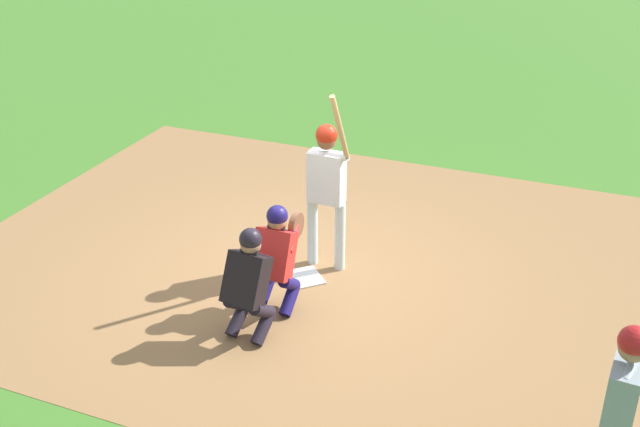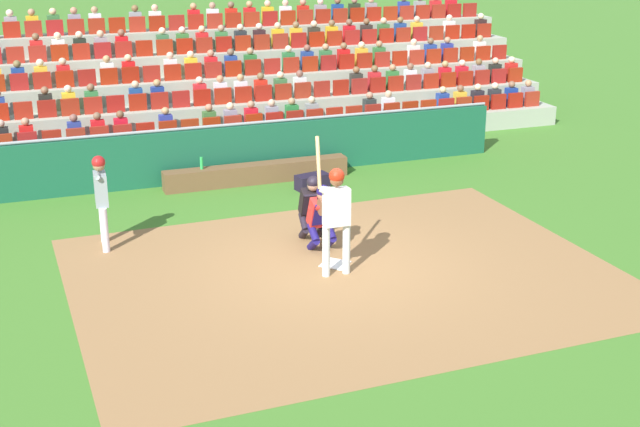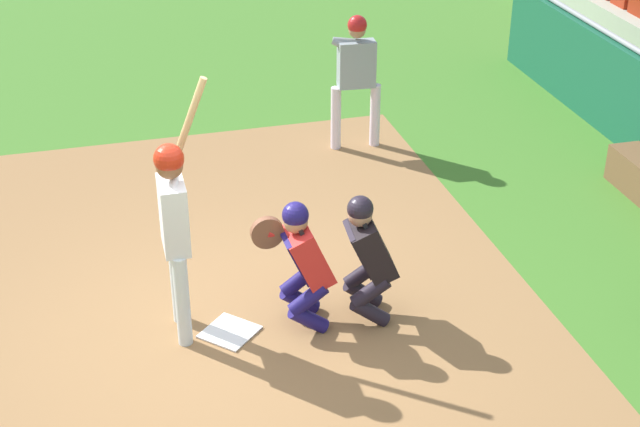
# 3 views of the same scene
# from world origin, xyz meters

# --- Properties ---
(ground_plane) EXTENTS (160.00, 160.00, 0.00)m
(ground_plane) POSITION_xyz_m (0.00, 0.00, 0.00)
(ground_plane) COLOR #3E7226
(infield_dirt_patch) EXTENTS (9.13, 7.14, 0.01)m
(infield_dirt_patch) POSITION_xyz_m (0.00, 0.50, 0.00)
(infield_dirt_patch) COLOR olive
(infield_dirt_patch) RESTS_ON ground_plane
(home_plate_marker) EXTENTS (0.62, 0.62, 0.02)m
(home_plate_marker) POSITION_xyz_m (0.00, 0.00, 0.02)
(home_plate_marker) COLOR white
(home_plate_marker) RESTS_ON infield_dirt_patch
(batter_at_plate) EXTENTS (0.56, 0.52, 2.36)m
(batter_at_plate) POSITION_xyz_m (0.15, 0.40, 1.18)
(batter_at_plate) COLOR silver
(batter_at_plate) RESTS_ON ground_plane
(catcher_crouching) EXTENTS (0.47, 0.72, 1.29)m
(catcher_crouching) POSITION_xyz_m (-0.00, -0.68, 0.72)
(catcher_crouching) COLOR #1C1458
(catcher_crouching) RESTS_ON ground_plane
(home_plate_umpire) EXTENTS (0.49, 0.49, 1.29)m
(home_plate_umpire) POSITION_xyz_m (-0.04, -1.28, 0.70)
(home_plate_umpire) COLOR black
(home_plate_umpire) RESTS_ON ground_plane
(on_deck_batter) EXTENTS (0.25, 0.65, 1.74)m
(on_deck_batter) POSITION_xyz_m (3.65, -2.26, 1.06)
(on_deck_batter) COLOR silver
(on_deck_batter) RESTS_ON ground_plane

